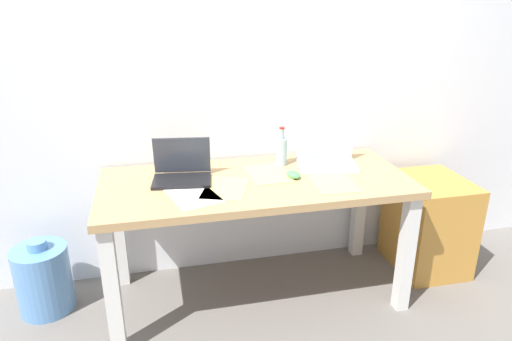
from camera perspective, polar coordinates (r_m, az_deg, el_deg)
ground_plane at (r=2.80m, az=0.00°, el=-14.89°), size 8.00×8.00×0.00m
back_wall at (r=2.70m, az=-2.03°, el=13.70°), size 5.20×0.08×2.60m
desk at (r=2.49m, az=0.00°, el=-3.23°), size 1.63×0.71×0.72m
laptop_left at (r=2.46m, az=-9.09°, el=-0.10°), size 0.32×0.25×0.22m
laptop_right at (r=2.67m, az=8.66°, el=1.69°), size 0.36×0.29×0.23m
beer_bottle at (r=2.63m, az=3.16°, el=2.48°), size 0.06×0.06×0.22m
computer_mouse at (r=2.47m, az=4.61°, el=-0.50°), size 0.08×0.11×0.03m
paper_sheet_front_right at (r=2.44m, az=9.47°, el=-1.44°), size 0.23×0.31×0.00m
paper_sheet_near_back at (r=2.52m, az=1.48°, el=-0.39°), size 0.22×0.30×0.00m
paper_yellow_folder at (r=2.34m, az=-3.76°, el=-2.17°), size 0.30×0.35×0.00m
paper_sheet_front_left at (r=2.28m, az=-7.77°, el=-3.02°), size 0.29×0.34×0.00m
water_cooler_jug at (r=2.83m, az=-24.68°, el=-11.99°), size 0.29×0.29×0.42m
filing_cabinet at (r=3.11m, az=20.41°, el=-6.15°), size 0.40×0.48×0.59m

